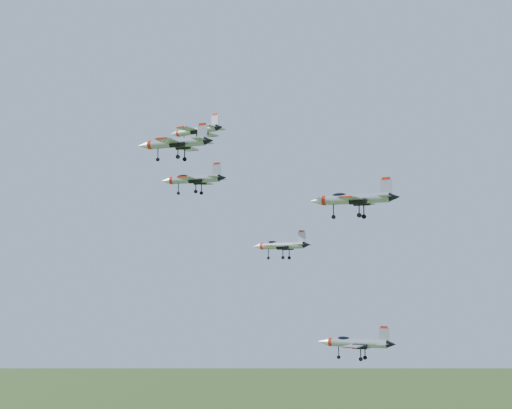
% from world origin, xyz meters
% --- Properties ---
extents(jet_lead, '(12.18, 10.29, 3.28)m').
position_xyz_m(jet_lead, '(-12.15, 13.50, 151.84)').
color(jet_lead, '#A4AAB0').
extents(jet_left_high, '(11.49, 9.43, 3.08)m').
position_xyz_m(jet_left_high, '(-5.65, -1.11, 140.62)').
color(jet_left_high, '#A4AAB0').
extents(jet_right_high, '(11.67, 9.57, 3.13)m').
position_xyz_m(jet_right_high, '(-1.61, -15.51, 143.58)').
color(jet_right_high, '#A4AAB0').
extents(jet_left_low, '(10.60, 8.95, 2.86)m').
position_xyz_m(jet_left_low, '(7.15, 4.69, 130.14)').
color(jet_left_low, '#A4AAB0').
extents(jet_right_low, '(11.92, 9.86, 3.18)m').
position_xyz_m(jet_right_low, '(23.15, -14.34, 134.94)').
color(jet_right_low, '#A4AAB0').
extents(jet_trail, '(11.96, 9.91, 3.19)m').
position_xyz_m(jet_trail, '(19.66, 1.59, 115.54)').
color(jet_trail, '#A4AAB0').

